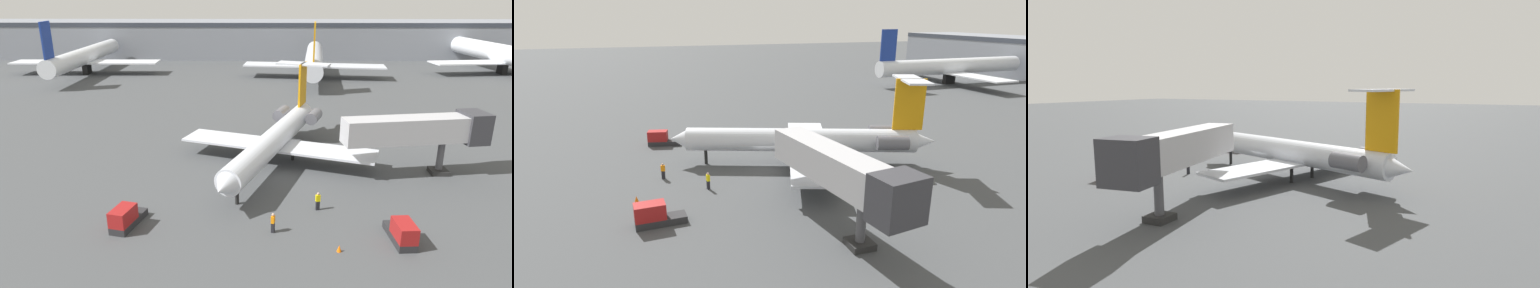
% 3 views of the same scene
% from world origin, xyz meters
% --- Properties ---
extents(ground_plane, '(400.00, 400.00, 0.10)m').
position_xyz_m(ground_plane, '(0.00, 0.00, -0.05)').
color(ground_plane, '#424447').
extents(regional_jet, '(22.29, 28.19, 9.69)m').
position_xyz_m(regional_jet, '(0.94, 4.90, 2.98)').
color(regional_jet, silver).
rests_on(regional_jet, ground_plane).
extents(jet_bridge, '(15.37, 5.17, 6.66)m').
position_xyz_m(jet_bridge, '(15.96, 1.16, 4.95)').
color(jet_bridge, '#ADADB2').
rests_on(jet_bridge, ground_plane).
extents(ground_crew_marshaller, '(0.44, 0.34, 1.69)m').
position_xyz_m(ground_crew_marshaller, '(4.22, -7.00, 0.86)').
color(ground_crew_marshaller, black).
rests_on(ground_crew_marshaller, ground_plane).
extents(ground_crew_loader, '(0.37, 0.46, 1.69)m').
position_xyz_m(ground_crew_loader, '(0.16, -10.89, 0.86)').
color(ground_crew_loader, black).
rests_on(ground_crew_loader, ground_plane).
extents(baggage_tug_lead, '(1.64, 4.08, 1.90)m').
position_xyz_m(baggage_tug_lead, '(10.06, -12.29, 0.84)').
color(baggage_tug_lead, '#262628').
rests_on(baggage_tug_lead, ground_plane).
extents(baggage_tug_trailing, '(2.29, 4.22, 1.90)m').
position_xyz_m(baggage_tug_trailing, '(-11.89, -10.25, 0.84)').
color(baggage_tug_trailing, '#262628').
rests_on(baggage_tug_trailing, ground_plane).
extents(traffic_cone_near, '(0.36, 0.36, 0.55)m').
position_xyz_m(traffic_cone_near, '(5.05, -13.63, 0.28)').
color(traffic_cone_near, orange).
rests_on(traffic_cone_near, ground_plane).
extents(parked_airliner_west_end, '(33.91, 40.32, 13.14)m').
position_xyz_m(parked_airliner_west_end, '(-42.20, 60.65, 4.16)').
color(parked_airliner_west_end, silver).
rests_on(parked_airliner_west_end, ground_plane).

